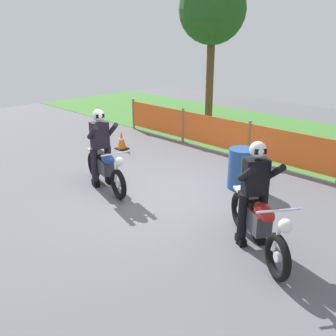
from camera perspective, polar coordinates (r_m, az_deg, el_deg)
ground at (r=7.80m, az=-1.43°, el=-3.99°), size 24.00×24.00×0.02m
grass_verge at (r=12.52m, az=19.51°, el=4.23°), size 24.00×5.68×0.01m
barrier_fence at (r=9.98m, az=12.39°, el=4.31°), size 9.69×0.08×1.05m
tree_leftmost at (r=13.89m, az=6.87°, el=22.97°), size 2.34×2.34×5.13m
motorcycle_lead at (r=8.03m, az=-9.67°, el=0.04°), size 1.98×0.73×0.95m
motorcycle_trailing at (r=5.80m, az=13.72°, el=-8.16°), size 1.79×1.27×0.99m
rider_lead at (r=8.07m, az=-10.47°, el=3.78°), size 0.75×0.63×1.69m
rider_trailing at (r=5.78m, az=13.21°, el=-3.01°), size 0.79×0.72×1.69m
traffic_cone at (r=10.81m, az=-7.19°, el=4.27°), size 0.32×0.32×0.53m
spare_drum at (r=8.08m, az=11.31°, el=-0.09°), size 0.58×0.58×0.88m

